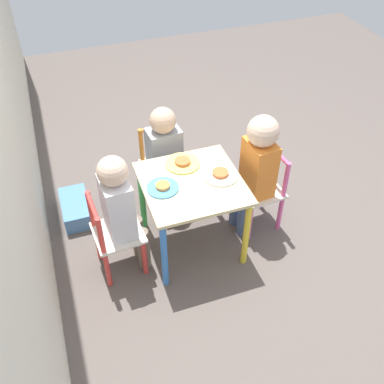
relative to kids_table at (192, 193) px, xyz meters
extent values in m
plane|color=#5B514C|center=(0.00, 0.00, -0.41)|extent=(6.00, 6.00, 0.00)
cube|color=beige|center=(0.00, 0.00, 0.07)|extent=(0.54, 0.54, 0.02)
cylinder|color=yellow|center=(-0.24, -0.24, -0.17)|extent=(0.04, 0.04, 0.47)
cylinder|color=#8E51BC|center=(0.24, -0.24, -0.17)|extent=(0.04, 0.04, 0.47)
cylinder|color=#387AD1|center=(-0.24, 0.24, -0.17)|extent=(0.04, 0.04, 0.47)
cylinder|color=green|center=(0.24, 0.24, -0.17)|extent=(0.04, 0.04, 0.47)
cube|color=silver|center=(-0.03, 0.44, -0.13)|extent=(0.28, 0.28, 0.02)
cylinder|color=#DB3D38|center=(-0.13, 0.32, -0.27)|extent=(0.03, 0.03, 0.27)
cylinder|color=#DB3D38|center=(0.08, 0.34, -0.27)|extent=(0.03, 0.03, 0.27)
cylinder|color=#DB3D38|center=(-0.15, 0.53, -0.27)|extent=(0.03, 0.03, 0.27)
cylinder|color=#DB3D38|center=(0.07, 0.55, -0.27)|extent=(0.03, 0.03, 0.27)
cylinder|color=#DB3D38|center=(-0.15, 0.53, -0.01)|extent=(0.03, 0.03, 0.26)
cylinder|color=#DB3D38|center=(0.07, 0.55, -0.01)|extent=(0.03, 0.03, 0.26)
cylinder|color=#DB3D38|center=(-0.04, 0.54, 0.10)|extent=(0.21, 0.04, 0.02)
cube|color=silver|center=(0.04, -0.44, -0.13)|extent=(0.28, 0.28, 0.02)
cylinder|color=#E5599E|center=(0.13, -0.32, -0.27)|extent=(0.03, 0.03, 0.27)
cylinder|color=#E5599E|center=(-0.08, -0.34, -0.27)|extent=(0.03, 0.03, 0.27)
cylinder|color=#E5599E|center=(0.15, -0.53, -0.27)|extent=(0.03, 0.03, 0.27)
cylinder|color=#E5599E|center=(-0.06, -0.55, -0.27)|extent=(0.03, 0.03, 0.27)
cylinder|color=#E5599E|center=(0.15, -0.53, -0.01)|extent=(0.03, 0.03, 0.26)
cylinder|color=#E5599E|center=(-0.06, -0.55, -0.01)|extent=(0.03, 0.03, 0.26)
cylinder|color=#E5599E|center=(0.05, -0.54, 0.10)|extent=(0.21, 0.04, 0.02)
cube|color=silver|center=(0.44, 0.04, -0.13)|extent=(0.28, 0.28, 0.02)
cylinder|color=orange|center=(0.32, 0.14, -0.27)|extent=(0.03, 0.03, 0.27)
cylinder|color=orange|center=(0.34, -0.08, -0.27)|extent=(0.03, 0.03, 0.27)
cylinder|color=orange|center=(0.53, 0.15, -0.27)|extent=(0.03, 0.03, 0.27)
cylinder|color=orange|center=(0.55, -0.06, -0.27)|extent=(0.03, 0.03, 0.27)
cylinder|color=orange|center=(0.53, 0.15, -0.01)|extent=(0.03, 0.03, 0.26)
cylinder|color=orange|center=(0.55, -0.06, -0.01)|extent=(0.03, 0.03, 0.26)
cylinder|color=orange|center=(0.54, 0.05, 0.10)|extent=(0.04, 0.21, 0.02)
cylinder|color=#7A6B5B|center=(-0.07, 0.31, -0.27)|extent=(0.07, 0.07, 0.28)
cylinder|color=#7A6B5B|center=(0.03, 0.32, -0.27)|extent=(0.07, 0.07, 0.28)
cube|color=silver|center=(-0.03, 0.42, 0.05)|extent=(0.21, 0.15, 0.35)
sphere|color=beige|center=(-0.03, 0.42, 0.29)|extent=(0.16, 0.16, 0.16)
cylinder|color=#4C608E|center=(0.08, -0.31, -0.27)|extent=(0.07, 0.07, 0.28)
cylinder|color=#4C608E|center=(-0.02, -0.32, -0.27)|extent=(0.07, 0.07, 0.28)
cube|color=orange|center=(0.04, -0.42, 0.05)|extent=(0.21, 0.16, 0.35)
sphere|color=beige|center=(0.04, -0.42, 0.30)|extent=(0.18, 0.18, 0.18)
cylinder|color=#38383D|center=(0.31, 0.08, -0.27)|extent=(0.07, 0.07, 0.28)
cylinder|color=#38383D|center=(0.32, -0.02, -0.27)|extent=(0.07, 0.07, 0.28)
cube|color=#999EA8|center=(0.42, 0.04, 0.02)|extent=(0.16, 0.21, 0.29)
sphere|color=#DBB293|center=(0.42, 0.04, 0.23)|extent=(0.16, 0.16, 0.16)
cylinder|color=#4C9EE0|center=(0.00, 0.16, 0.09)|extent=(0.17, 0.17, 0.01)
cylinder|color=#D6843D|center=(0.00, 0.16, 0.10)|extent=(0.08, 0.08, 0.02)
cylinder|color=white|center=(0.00, -0.16, 0.09)|extent=(0.20, 0.20, 0.01)
cylinder|color=#CC6633|center=(0.00, -0.16, 0.10)|extent=(0.09, 0.09, 0.02)
cylinder|color=#EADB66|center=(0.16, 0.00, 0.09)|extent=(0.20, 0.20, 0.01)
cylinder|color=#CC6633|center=(0.16, 0.00, 0.10)|extent=(0.09, 0.09, 0.02)
cube|color=#4C7FB7|center=(0.47, 0.63, -0.35)|extent=(0.33, 0.17, 0.12)
camera|label=1|loc=(-1.74, 0.60, 1.66)|focal=42.00mm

